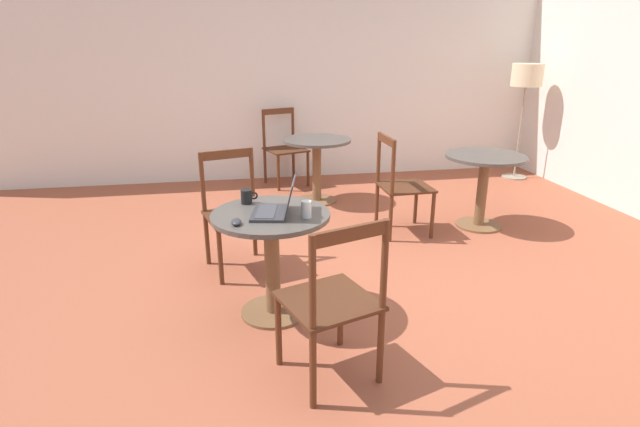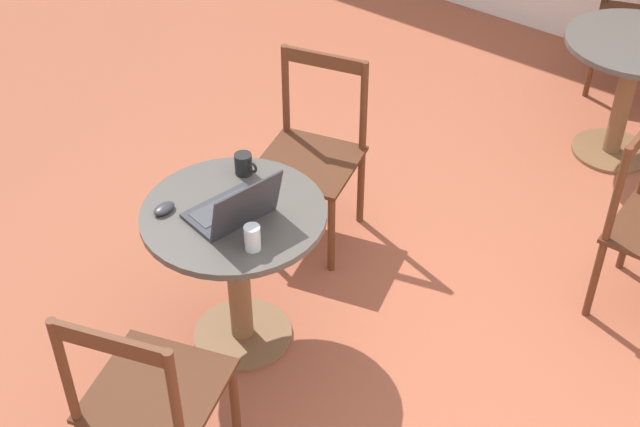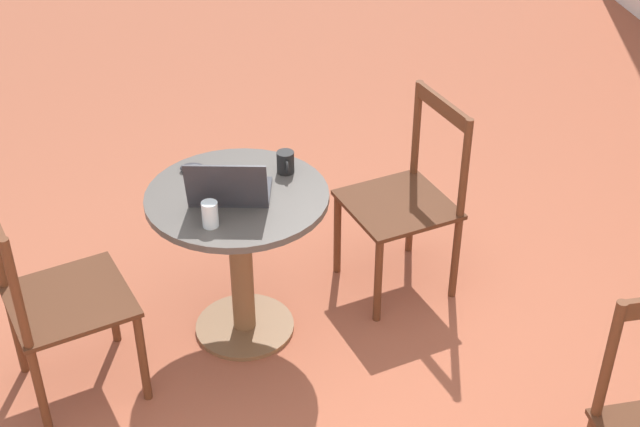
# 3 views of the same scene
# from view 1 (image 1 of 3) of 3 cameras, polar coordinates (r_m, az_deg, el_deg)

# --- Properties ---
(ground_plane) EXTENTS (16.00, 16.00, 0.00)m
(ground_plane) POSITION_cam_1_polar(r_m,az_deg,el_deg) (3.82, 4.34, -8.09)
(ground_plane) COLOR #9E5138
(wall_back) EXTENTS (9.40, 0.06, 2.70)m
(wall_back) POSITION_cam_1_polar(r_m,az_deg,el_deg) (6.58, -2.60, 15.78)
(wall_back) COLOR white
(wall_back) RESTS_ON ground_plane
(cafe_table_near) EXTENTS (0.76, 0.76, 0.72)m
(cafe_table_near) POSITION_cam_1_polar(r_m,az_deg,el_deg) (3.23, -5.56, -3.23)
(cafe_table_near) COLOR brown
(cafe_table_near) RESTS_ON ground_plane
(cafe_table_mid) EXTENTS (0.76, 0.76, 0.72)m
(cafe_table_mid) POSITION_cam_1_polar(r_m,az_deg,el_deg) (5.05, 18.21, 4.19)
(cafe_table_mid) COLOR brown
(cafe_table_mid) RESTS_ON ground_plane
(cafe_table_far) EXTENTS (0.76, 0.76, 0.72)m
(cafe_table_far) POSITION_cam_1_polar(r_m,az_deg,el_deg) (5.57, -0.38, 6.54)
(cafe_table_far) COLOR brown
(cafe_table_far) RESTS_ON ground_plane
(chair_near_front) EXTENTS (0.58, 0.58, 0.94)m
(chair_near_front) POSITION_cam_1_polar(r_m,az_deg,el_deg) (2.63, 1.48, -10.13)
(chair_near_front) COLOR #562D19
(chair_near_front) RESTS_ON ground_plane
(chair_near_back) EXTENTS (0.56, 0.56, 0.94)m
(chair_near_back) POSITION_cam_1_polar(r_m,az_deg,el_deg) (3.98, -9.68, 0.08)
(chair_near_back) COLOR #562D19
(chair_near_back) RESTS_ON ground_plane
(chair_mid_left) EXTENTS (0.47, 0.47, 0.94)m
(chair_mid_left) POSITION_cam_1_polar(r_m,az_deg,el_deg) (4.71, 9.18, 3.14)
(chair_mid_left) COLOR #562D19
(chair_mid_left) RESTS_ON ground_plane
(chair_far_back) EXTENTS (0.58, 0.58, 0.94)m
(chair_far_back) POSITION_cam_1_polar(r_m,az_deg,el_deg) (6.32, -4.11, 7.48)
(chair_far_back) COLOR #562D19
(chair_far_back) RESTS_ON ground_plane
(floor_lamp) EXTENTS (0.38, 0.38, 1.47)m
(floor_lamp) POSITION_cam_1_polar(r_m,az_deg,el_deg) (6.99, 22.53, 13.81)
(floor_lamp) COLOR #9E937F
(floor_lamp) RESTS_ON ground_plane
(laptop) EXTENTS (0.32, 0.37, 0.23)m
(laptop) POSITION_cam_1_polar(r_m,az_deg,el_deg) (3.12, -5.03, 0.73)
(laptop) COLOR #2D2D33
(laptop) RESTS_ON cafe_table_near
(mouse) EXTENTS (0.06, 0.10, 0.03)m
(mouse) POSITION_cam_1_polar(r_m,az_deg,el_deg) (2.99, -9.55, -0.95)
(mouse) COLOR #2D2D33
(mouse) RESTS_ON cafe_table_near
(mug) EXTENTS (0.11, 0.07, 0.09)m
(mug) POSITION_cam_1_polar(r_m,az_deg,el_deg) (3.35, -8.35, 1.92)
(mug) COLOR black
(mug) RESTS_ON cafe_table_near
(drinking_glass) EXTENTS (0.06, 0.06, 0.11)m
(drinking_glass) POSITION_cam_1_polar(r_m,az_deg,el_deg) (3.05, -1.57, 0.49)
(drinking_glass) COLOR silver
(drinking_glass) RESTS_ON cafe_table_near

